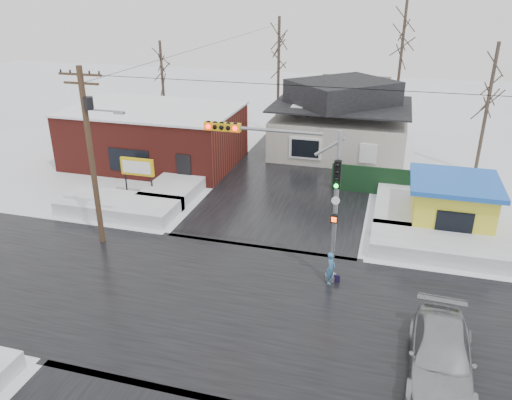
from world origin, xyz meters
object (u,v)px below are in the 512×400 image
(marquee_sign, at_px, (137,168))
(car, at_px, (441,356))
(pedestrian, at_px, (331,268))
(utility_pole, at_px, (91,148))
(traffic_signal, at_px, (300,184))
(kiosk, at_px, (452,204))

(marquee_sign, relative_size, car, 0.48)
(pedestrian, height_order, car, car)
(marquee_sign, relative_size, pedestrian, 1.70)
(utility_pole, height_order, car, utility_pole)
(car, bearing_deg, utility_pole, 163.75)
(traffic_signal, xyz_separation_m, marquee_sign, (-11.43, 6.53, -2.62))
(marquee_sign, distance_m, car, 20.84)
(utility_pole, xyz_separation_m, marquee_sign, (-1.07, 5.99, -3.19))
(traffic_signal, height_order, utility_pole, utility_pole)
(marquee_sign, bearing_deg, car, -33.30)
(traffic_signal, relative_size, marquee_sign, 2.75)
(utility_pole, distance_m, marquee_sign, 6.87)
(traffic_signal, bearing_deg, marquee_sign, 150.28)
(traffic_signal, height_order, pedestrian, traffic_signal)
(utility_pole, height_order, marquee_sign, utility_pole)
(traffic_signal, bearing_deg, car, -39.42)
(kiosk, relative_size, pedestrian, 3.06)
(marquee_sign, bearing_deg, kiosk, 1.55)
(traffic_signal, distance_m, pedestrian, 4.10)
(utility_pole, relative_size, pedestrian, 5.99)
(utility_pole, bearing_deg, pedestrian, -3.38)
(traffic_signal, height_order, car, traffic_signal)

